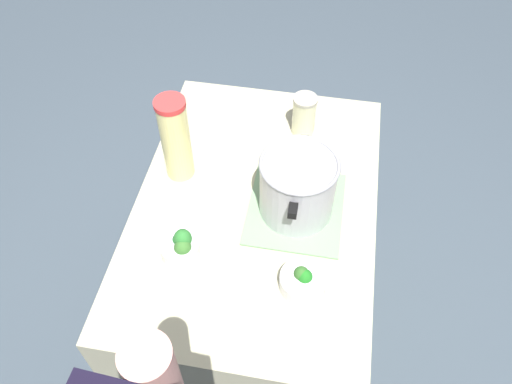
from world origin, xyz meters
name	(u,v)px	position (x,y,z in m)	size (l,w,h in m)	color
ground_plane	(256,325)	(0.00, 0.00, 0.00)	(8.00, 8.00, 0.00)	#434F5A
counter_slab	(256,274)	(0.00, 0.00, 0.43)	(1.05, 0.73, 0.87)	#B6B18F
dish_cloth	(295,209)	(0.01, 0.12, 0.87)	(0.31, 0.28, 0.01)	#7DA678
cooking_pot	(298,186)	(0.01, 0.12, 0.98)	(0.29, 0.23, 0.20)	#B7B7BC
lemonade_pitcher	(176,139)	(-0.08, -0.26, 1.02)	(0.09, 0.09, 0.29)	#F6EA91
mason_jar	(304,115)	(-0.34, 0.10, 0.94)	(0.08, 0.08, 0.15)	beige
broccoli_bowl_front	(181,246)	(0.21, -0.17, 0.90)	(0.11, 0.11, 0.09)	silver
broccoli_bowl_center	(303,281)	(0.26, 0.17, 0.90)	(0.13, 0.13, 0.07)	silver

